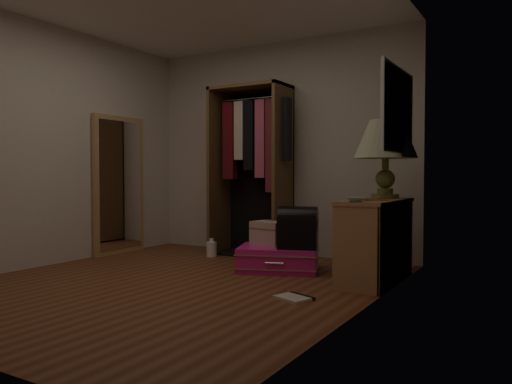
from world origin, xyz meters
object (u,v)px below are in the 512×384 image
Objects in this scene: pink_suitcase at (278,258)px; white_jug at (212,249)px; floor_mirror at (119,185)px; open_wardrobe at (254,155)px; console_bookshelf at (377,238)px; table_lamp at (386,141)px; train_case at (269,233)px; black_bag at (298,227)px.

pink_suitcase is 4.44× the size of white_jug.
floor_mirror is 1.77× the size of pink_suitcase.
floor_mirror is (-1.49, -0.77, -0.36)m from open_wardrobe.
table_lamp is (0.00, 0.25, 0.91)m from console_bookshelf.
train_case reaches higher than pink_suitcase.
open_wardrobe is 9.47× the size of white_jug.
console_bookshelf is at bearing -22.68° from open_wardrobe.
black_bag reaches higher than pink_suitcase.
train_case is (-0.15, 0.07, 0.25)m from pink_suitcase.
open_wardrobe reaches higher than white_jug.
black_bag is (2.47, -0.02, -0.39)m from floor_mirror.
floor_mirror reaches higher than pink_suitcase.
white_jug is (-2.10, 0.33, -0.30)m from console_bookshelf.
black_bag is at bearing -175.59° from console_bookshelf.
open_wardrobe reaches higher than console_bookshelf.
open_wardrobe reaches higher than table_lamp.
pink_suitcase is 2.43× the size of train_case.
black_bag is at bearing -0.46° from floor_mirror.
floor_mirror is (-3.24, -0.04, 0.46)m from console_bookshelf.
white_jug is at bearing 171.06° from console_bookshelf.
pink_suitcase is (-1.01, -0.03, -0.27)m from console_bookshelf.
open_wardrobe is at bearing 141.34° from train_case.
open_wardrobe is 1.24m from white_jug.
floor_mirror reaches higher than train_case.
console_bookshelf is 2.82× the size of train_case.
console_bookshelf is at bearing -14.94° from black_bag.
pink_suitcase is at bearing 0.37° from floor_mirror.
black_bag is at bearing -38.93° from open_wardrobe.
open_wardrobe is at bearing 157.32° from console_bookshelf.
train_case is 1.83× the size of white_jug.
console_bookshelf is at bearing 0.70° from floor_mirror.
floor_mirror is 2.34m from pink_suitcase.
console_bookshelf reaches higher than pink_suitcase.
pink_suitcase is 1.28× the size of table_lamp.
floor_mirror reaches higher than white_jug.
open_wardrobe is 1.52m from pink_suitcase.
train_case is at bearing 177.56° from console_bookshelf.
train_case is at bearing 2.45° from floor_mirror.
train_case is at bearing 144.82° from black_bag.
open_wardrobe is (-1.75, 0.73, 0.82)m from console_bookshelf.
open_wardrobe is at bearing 27.43° from floor_mirror.
pink_suitcase is at bearing -164.83° from table_lamp.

